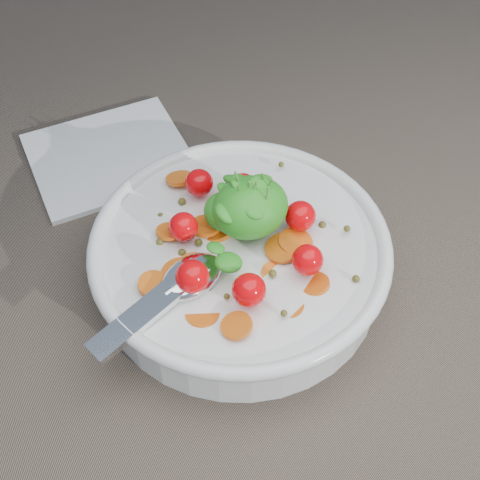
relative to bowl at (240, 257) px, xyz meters
name	(u,v)px	position (x,y,z in m)	size (l,w,h in m)	color
ground	(218,289)	(-0.02, 0.00, -0.03)	(6.00, 6.00, 0.00)	#6D5D4E
bowl	(240,257)	(0.00, 0.00, 0.00)	(0.26, 0.24, 0.10)	white
napkin	(110,156)	(-0.05, 0.19, -0.03)	(0.15, 0.13, 0.01)	white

